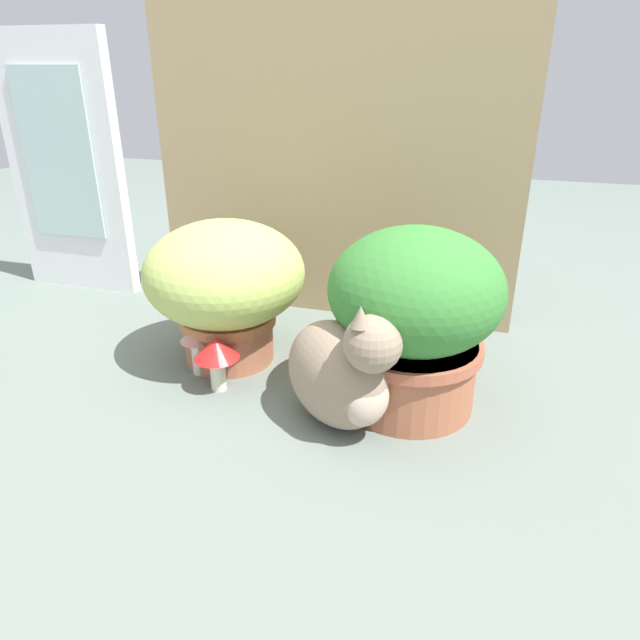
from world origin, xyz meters
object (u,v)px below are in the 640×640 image
grass_planter (225,283)px  mushroom_ornament_pink (197,339)px  leafy_planter (414,314)px  cat (342,372)px  mushroom_ornament_red (216,352)px

grass_planter → mushroom_ornament_pink: size_ratio=3.01×
mushroom_ornament_pink → grass_planter: bearing=68.1°
leafy_planter → mushroom_ornament_pink: 0.52m
grass_planter → cat: (0.35, -0.20, -0.08)m
mushroom_ornament_pink → cat: bearing=-15.2°
grass_planter → mushroom_ornament_red: 0.19m
grass_planter → cat: 0.41m
grass_planter → mushroom_ornament_pink: bearing=-111.9°
mushroom_ornament_pink → mushroom_ornament_red: (0.08, -0.05, 0.01)m
cat → mushroom_ornament_pink: bearing=164.8°
cat → mushroom_ornament_red: (-0.31, 0.05, -0.03)m
leafy_planter → cat: (-0.12, -0.12, -0.09)m
leafy_planter → mushroom_ornament_red: bearing=-170.8°
grass_planter → mushroom_ornament_red: size_ratio=2.94×
cat → mushroom_ornament_pink: (-0.38, 0.10, -0.03)m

